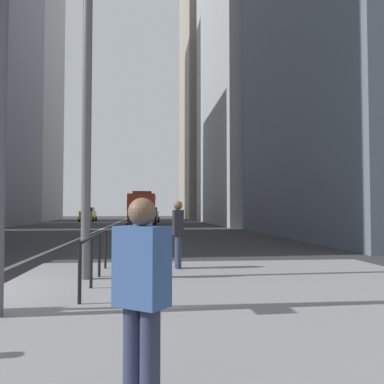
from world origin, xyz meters
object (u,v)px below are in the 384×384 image
object	(u,v)px
car_receding_near	(142,218)
pedestrian_waiting	(178,231)
car_oncoming_mid	(88,214)
car_receding_far	(151,215)
city_bus_red_receding	(143,208)
pedestrian_walking	(142,294)
street_lamp_post	(88,43)
pedestrian_far	(142,234)

from	to	relation	value
car_receding_near	pedestrian_waiting	xyz separation A→B (m)	(1.23, -22.06, 0.11)
car_oncoming_mid	car_receding_far	size ratio (longest dim) A/B	1.00
city_bus_red_receding	pedestrian_walking	distance (m)	40.37
street_lamp_post	city_bus_red_receding	bearing A→B (deg)	88.61
street_lamp_post	pedestrian_far	bearing A→B (deg)	0.03
city_bus_red_receding	pedestrian_walking	bearing A→B (deg)	-89.35
car_receding_near	street_lamp_post	world-z (taller)	street_lamp_post
car_receding_far	pedestrian_waiting	distance (m)	44.70
street_lamp_post	pedestrian_walking	bearing A→B (deg)	-78.06
city_bus_red_receding	pedestrian_waiting	size ratio (longest dim) A/B	6.21
city_bus_red_receding	car_oncoming_mid	size ratio (longest dim) A/B	2.56
pedestrian_walking	car_oncoming_mid	bearing A→B (deg)	98.31
pedestrian_waiting	car_receding_near	bearing A→B (deg)	93.18
pedestrian_waiting	car_receding_far	bearing A→B (deg)	90.39
car_receding_near	pedestrian_far	bearing A→B (deg)	-89.16
city_bus_red_receding	pedestrian_walking	size ratio (longest dim) A/B	6.74
car_oncoming_mid	pedestrian_waiting	bearing A→B (deg)	-79.51
car_oncoming_mid	street_lamp_post	world-z (taller)	street_lamp_post
city_bus_red_receding	car_oncoming_mid	bearing A→B (deg)	116.15
car_oncoming_mid	pedestrian_walking	size ratio (longest dim) A/B	2.63
car_receding_far	pedestrian_far	world-z (taller)	car_receding_far
city_bus_red_receding	car_receding_far	xyz separation A→B (m)	(0.95, 11.85, -0.85)
city_bus_red_receding	street_lamp_post	distance (m)	34.46
car_receding_far	pedestrian_walking	distance (m)	52.21
street_lamp_post	pedestrian_waiting	distance (m)	4.89
street_lamp_post	car_oncoming_mid	bearing A→B (deg)	97.87
car_oncoming_mid	pedestrian_far	size ratio (longest dim) A/B	2.42
city_bus_red_receding	pedestrian_far	bearing A→B (deg)	-89.37
city_bus_red_receding	car_receding_near	world-z (taller)	city_bus_red_receding
street_lamp_post	pedestrian_far	size ratio (longest dim) A/B	4.67
car_receding_far	pedestrian_waiting	world-z (taller)	car_receding_far
car_receding_far	car_receding_near	bearing A→B (deg)	-92.33
city_bus_red_receding	pedestrian_walking	world-z (taller)	city_bus_red_receding
pedestrian_far	pedestrian_walking	bearing A→B (deg)	-89.26
street_lamp_post	pedestrian_waiting	xyz separation A→B (m)	(2.09, 1.42, -4.18)
city_bus_red_receding	pedestrian_far	xyz separation A→B (m)	(0.38, -34.27, -0.73)
car_receding_near	car_receding_far	size ratio (longest dim) A/B	1.06
pedestrian_walking	pedestrian_far	world-z (taller)	pedestrian_far
city_bus_red_receding	car_receding_near	distance (m)	10.82
pedestrian_far	street_lamp_post	bearing A→B (deg)	-179.97
street_lamp_post	pedestrian_walking	size ratio (longest dim) A/B	5.09
car_oncoming_mid	pedestrian_walking	xyz separation A→B (m)	(8.20, -56.14, 0.02)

